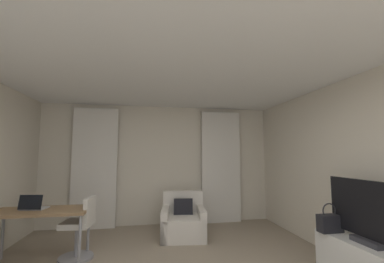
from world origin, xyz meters
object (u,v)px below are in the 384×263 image
(desk_chair, at_px, (80,231))
(laptop, at_px, (33,206))
(tv_flatscreen, at_px, (368,214))
(desk, at_px, (41,215))
(handbag_primary, at_px, (330,223))
(armchair, at_px, (183,222))

(desk_chair, relative_size, laptop, 2.48)
(desk_chair, height_order, tv_flatscreen, tv_flatscreen)
(desk, xyz_separation_m, desk_chair, (0.52, 0.05, -0.27))
(desk, bearing_deg, desk_chair, 5.77)
(desk_chair, height_order, handbag_primary, handbag_primary)
(tv_flatscreen, relative_size, handbag_primary, 2.85)
(armchair, bearing_deg, desk, -160.78)
(laptop, bearing_deg, tv_flatscreen, -20.06)
(laptop, bearing_deg, handbag_primary, -14.59)
(tv_flatscreen, height_order, handbag_primary, tv_flatscreen)
(handbag_primary, bearing_deg, armchair, 133.64)
(armchair, xyz_separation_m, desk_chair, (-1.64, -0.70, 0.13))
(armchair, relative_size, tv_flatscreen, 0.89)
(handbag_primary, bearing_deg, laptop, 165.41)
(laptop, bearing_deg, desk, -13.76)
(tv_flatscreen, bearing_deg, desk_chair, 156.28)
(desk, bearing_deg, handbag_primary, -14.62)
(tv_flatscreen, distance_m, handbag_primary, 0.52)
(desk_chair, xyz_separation_m, handbag_primary, (3.31, -1.05, 0.24))
(handbag_primary, bearing_deg, tv_flatscreen, -75.12)
(handbag_primary, bearing_deg, desk, 165.38)
(laptop, bearing_deg, armchair, 17.63)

